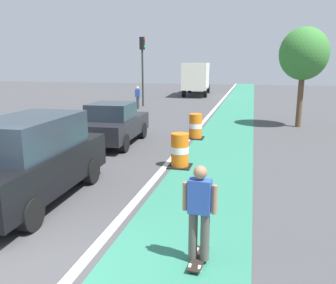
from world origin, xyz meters
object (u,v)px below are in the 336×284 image
(traffic_barrel_mid, at_px, (196,126))
(street_tree_sidewalk, at_px, (304,54))
(skateboarder_on_lane, at_px, (199,212))
(traffic_barrel_front, at_px, (180,151))
(delivery_truck_down_block, at_px, (197,77))
(parked_sedan_second, at_px, (113,124))
(parked_suv_nearest, at_px, (31,159))
(pedestrian_crossing, at_px, (138,97))
(traffic_light_corner, at_px, (142,59))

(traffic_barrel_mid, xyz_separation_m, street_tree_sidewalk, (4.73, 4.08, 3.14))
(skateboarder_on_lane, height_order, traffic_barrel_front, skateboarder_on_lane)
(traffic_barrel_front, xyz_separation_m, delivery_truck_down_block, (-3.44, 25.01, 1.31))
(street_tree_sidewalk, bearing_deg, parked_sedan_second, -142.91)
(parked_sedan_second, bearing_deg, traffic_barrel_mid, 30.69)
(delivery_truck_down_block, height_order, street_tree_sidewalk, street_tree_sidewalk)
(parked_suv_nearest, distance_m, street_tree_sidewalk, 14.33)
(traffic_barrel_front, bearing_deg, skateboarder_on_lane, -74.98)
(skateboarder_on_lane, height_order, parked_suv_nearest, parked_suv_nearest)
(parked_sedan_second, bearing_deg, traffic_barrel_front, -37.61)
(pedestrian_crossing, relative_size, street_tree_sidewalk, 0.32)
(traffic_barrel_mid, bearing_deg, skateboarder_on_lane, -80.45)
(street_tree_sidewalk, bearing_deg, pedestrian_crossing, 155.16)
(parked_sedan_second, relative_size, street_tree_sidewalk, 0.83)
(traffic_light_corner, relative_size, pedestrian_crossing, 3.17)
(traffic_barrel_front, distance_m, traffic_light_corner, 16.30)
(traffic_barrel_front, height_order, traffic_light_corner, traffic_light_corner)
(skateboarder_on_lane, distance_m, traffic_barrel_front, 5.49)
(parked_suv_nearest, relative_size, traffic_light_corner, 0.91)
(delivery_truck_down_block, relative_size, street_tree_sidewalk, 1.55)
(parked_sedan_second, distance_m, traffic_light_corner, 12.91)
(skateboarder_on_lane, height_order, traffic_light_corner, traffic_light_corner)
(delivery_truck_down_block, bearing_deg, traffic_barrel_front, -82.16)
(traffic_barrel_front, height_order, delivery_truck_down_block, delivery_truck_down_block)
(delivery_truck_down_block, bearing_deg, street_tree_sidewalk, -64.30)
(traffic_light_corner, bearing_deg, pedestrian_crossing, -85.85)
(parked_suv_nearest, height_order, traffic_light_corner, traffic_light_corner)
(skateboarder_on_lane, relative_size, street_tree_sidewalk, 0.34)
(parked_sedan_second, xyz_separation_m, pedestrian_crossing, (-2.55, 10.71, 0.03))
(delivery_truck_down_block, xyz_separation_m, traffic_light_corner, (-2.51, -10.13, 1.65))
(traffic_barrel_front, distance_m, pedestrian_crossing, 14.47)
(skateboarder_on_lane, bearing_deg, parked_suv_nearest, 157.81)
(parked_sedan_second, bearing_deg, traffic_light_corner, 102.18)
(traffic_barrel_mid, bearing_deg, parked_sedan_second, -149.31)
(skateboarder_on_lane, xyz_separation_m, traffic_barrel_front, (-1.42, 5.29, -0.38))
(traffic_barrel_mid, bearing_deg, traffic_barrel_front, -87.33)
(parked_sedan_second, relative_size, traffic_light_corner, 0.82)
(skateboarder_on_lane, bearing_deg, pedestrian_crossing, 111.37)
(parked_sedan_second, bearing_deg, delivery_truck_down_block, 90.40)
(parked_sedan_second, relative_size, traffic_barrel_front, 3.82)
(traffic_light_corner, height_order, pedestrian_crossing, traffic_light_corner)
(skateboarder_on_lane, xyz_separation_m, pedestrian_crossing, (-7.25, 18.53, -0.05))
(delivery_truck_down_block, distance_m, traffic_light_corner, 10.57)
(delivery_truck_down_block, xyz_separation_m, street_tree_sidewalk, (7.97, -16.57, 1.82))
(parked_sedan_second, distance_m, traffic_barrel_front, 4.16)
(parked_suv_nearest, relative_size, traffic_barrel_mid, 4.26)
(parked_suv_nearest, height_order, street_tree_sidewalk, street_tree_sidewalk)
(street_tree_sidewalk, bearing_deg, traffic_light_corner, 148.46)
(skateboarder_on_lane, bearing_deg, traffic_barrel_front, 105.02)
(traffic_light_corner, bearing_deg, delivery_truck_down_block, 76.10)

